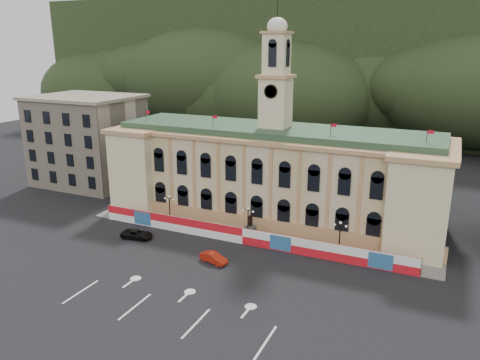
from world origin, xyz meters
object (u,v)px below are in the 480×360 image
at_px(statue, 251,229).
at_px(red_sedan, 214,258).
at_px(black_suv, 137,234).
at_px(lamp_center, 248,220).

distance_m(statue, red_sedan, 10.40).
bearing_deg(black_suv, lamp_center, -75.30).
relative_size(statue, black_suv, 0.71).
xyz_separation_m(lamp_center, black_suv, (-15.59, -6.90, -2.39)).
xyz_separation_m(statue, black_suv, (-15.59, -7.90, -0.50)).
bearing_deg(statue, red_sedan, -95.70).
relative_size(red_sedan, black_suv, 0.84).
relative_size(statue, lamp_center, 0.72).
distance_m(statue, lamp_center, 2.14).
xyz_separation_m(statue, red_sedan, (-1.03, -10.34, -0.50)).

